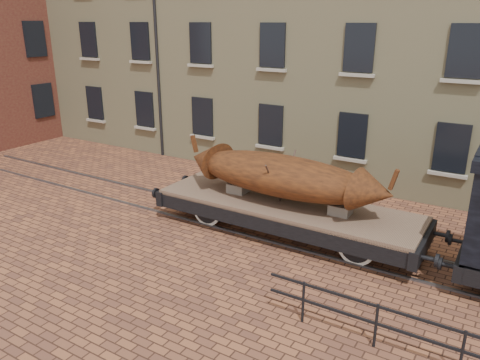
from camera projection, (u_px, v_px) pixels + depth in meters
The scene contains 5 objects.
ground at pixel (266, 229), 14.93m from camera, with size 90.00×90.00×0.00m, color brown.
warehouse_cream at pixel (449, 3), 19.23m from camera, with size 40.00×10.19×14.00m.
rail_track at pixel (266, 229), 14.92m from camera, with size 30.00×1.52×0.06m.
flatcar_wagon at pixel (286, 209), 14.31m from camera, with size 9.13×2.48×1.38m.
iron_boat at pixel (281, 175), 14.07m from camera, with size 6.91×2.12×1.64m.
Camera 1 is at (6.43, -12.02, 6.35)m, focal length 35.00 mm.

